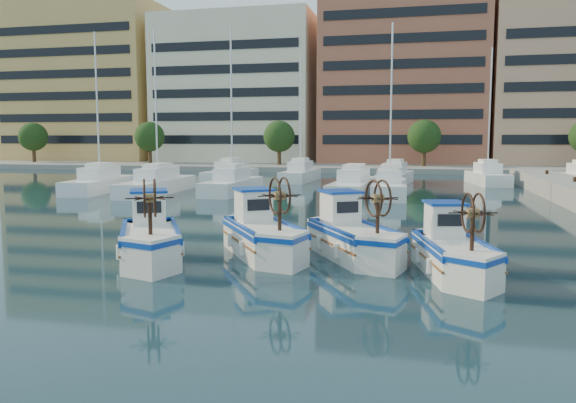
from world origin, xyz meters
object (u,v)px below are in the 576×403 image
at_px(fishing_boat_c, 352,235).
at_px(fishing_boat_b, 262,232).
at_px(fishing_boat_a, 150,236).
at_px(fishing_boat_d, 452,250).

bearing_deg(fishing_boat_c, fishing_boat_b, 154.96).
xyz_separation_m(fishing_boat_a, fishing_boat_b, (3.33, 1.49, -0.00)).
bearing_deg(fishing_boat_a, fishing_boat_d, -26.66).
xyz_separation_m(fishing_boat_c, fishing_boat_d, (3.08, -1.62, -0.05)).
bearing_deg(fishing_boat_d, fishing_boat_b, 155.10).
distance_m(fishing_boat_b, fishing_boat_c, 3.00).
relative_size(fishing_boat_a, fishing_boat_c, 1.03).
xyz_separation_m(fishing_boat_b, fishing_boat_c, (2.99, 0.28, -0.01)).
height_order(fishing_boat_a, fishing_boat_b, fishing_boat_a).
bearing_deg(fishing_boat_c, fishing_boat_a, 165.20).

